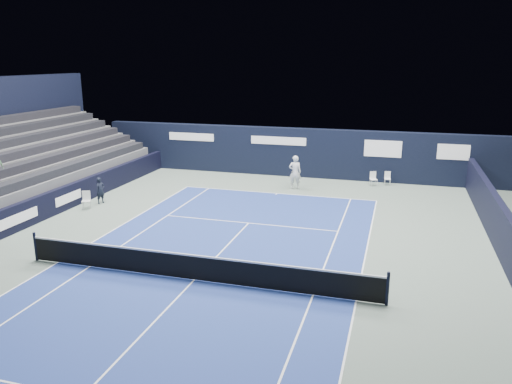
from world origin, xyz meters
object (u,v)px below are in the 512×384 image
folding_chair_back_a (373,178)px  tennis_player (295,172)px  line_judge_chair (86,199)px  tennis_net (194,267)px  folding_chair_back_b (388,177)px

folding_chair_back_a → tennis_player: (-4.36, -2.00, 0.50)m
folding_chair_back_a → line_judge_chair: bearing=-170.1°
folding_chair_back_a → tennis_net: bearing=-131.6°
folding_chair_back_b → line_judge_chair: size_ratio=0.89×
folding_chair_back_a → line_judge_chair: (-13.65, -8.89, 0.03)m
line_judge_chair → folding_chair_back_b: bearing=8.3°
tennis_net → tennis_player: (0.72, 13.25, 0.47)m
line_judge_chair → tennis_net: size_ratio=0.07×
folding_chair_back_a → tennis_player: tennis_player is taller
tennis_player → line_judge_chair: bearing=-143.4°
line_judge_chair → tennis_player: size_ratio=0.46×
tennis_player → folding_chair_back_a: bearing=24.6°
folding_chair_back_b → tennis_player: 5.75m
folding_chair_back_a → folding_chair_back_b: (0.81, 0.46, -0.02)m
folding_chair_back_a → tennis_player: bearing=-178.6°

